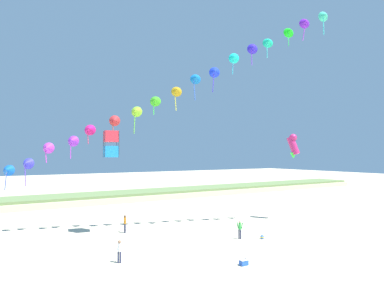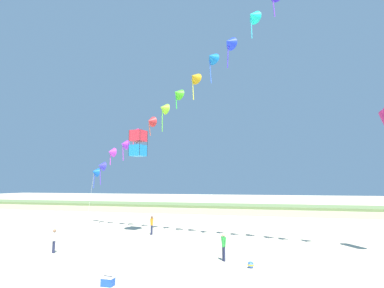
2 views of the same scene
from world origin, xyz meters
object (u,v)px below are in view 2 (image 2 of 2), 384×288
(large_kite_low_lead, at_px, (138,143))
(beach_cooler, at_px, (108,281))
(person_mid_center, at_px, (152,224))
(person_near_right, at_px, (224,245))
(beach_ball, at_px, (251,265))
(person_near_left, at_px, (54,239))

(large_kite_low_lead, bearing_deg, beach_cooler, -69.75)
(person_mid_center, bearing_deg, person_near_right, -44.16)
(person_mid_center, bearing_deg, beach_ball, -42.41)
(person_near_left, xyz_separation_m, large_kite_low_lead, (2.18, 8.53, 7.78))
(beach_cooler, bearing_deg, large_kite_low_lead, 110.25)
(beach_cooler, xyz_separation_m, beach_ball, (6.28, 4.80, -0.03))
(person_near_left, bearing_deg, person_mid_center, 66.95)
(beach_ball, bearing_deg, person_near_right, 147.31)
(person_near_left, relative_size, person_near_right, 0.95)
(beach_cooler, bearing_deg, beach_ball, 37.38)
(beach_cooler, bearing_deg, person_mid_center, 104.26)
(person_near_right, height_order, large_kite_low_lead, large_kite_low_lead)
(person_mid_center, height_order, beach_ball, person_mid_center)
(person_near_left, bearing_deg, beach_cooler, -35.02)
(person_mid_center, bearing_deg, large_kite_low_lead, -174.04)
(beach_cooler, height_order, beach_ball, beach_cooler)
(person_near_right, distance_m, person_mid_center, 11.23)
(person_mid_center, distance_m, beach_cooler, 14.19)
(person_near_left, relative_size, person_mid_center, 0.93)
(person_near_left, relative_size, large_kite_low_lead, 0.64)
(person_near_left, xyz_separation_m, person_mid_center, (3.70, 8.69, 0.07))
(person_near_right, bearing_deg, person_mid_center, 135.84)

